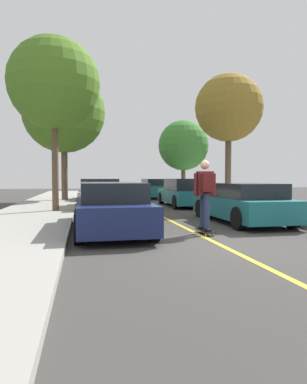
{
  "coord_description": "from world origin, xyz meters",
  "views": [
    {
      "loc": [
        -2.83,
        -7.06,
        1.42
      ],
      "look_at": [
        0.07,
        7.11,
        0.83
      ],
      "focal_mm": 32.11,
      "sensor_mm": 36.0,
      "label": 1
    }
  ],
  "objects_px": {
    "parked_car_left_nearest": "(111,207)",
    "street_tree_right_nearest": "(229,108)",
    "parked_car_right_far": "(155,188)",
    "street_tree_right_near": "(183,146)",
    "skateboard": "(205,231)",
    "parked_car_left_far": "(95,191)",
    "parked_car_right_near": "(184,193)",
    "parked_car_right_nearest": "(242,203)",
    "street_tree_left_nearest": "(54,84)",
    "street_tree_left_near": "(64,112)",
    "parked_car_left_near": "(99,195)",
    "skateboarder": "(205,190)"
  },
  "relations": [
    {
      "from": "parked_car_left_far",
      "to": "street_tree_right_nearest",
      "type": "relative_size",
      "value": 0.7
    },
    {
      "from": "parked_car_left_far",
      "to": "parked_car_right_near",
      "type": "height_order",
      "value": "parked_car_right_near"
    },
    {
      "from": "parked_car_right_near",
      "to": "street_tree_right_nearest",
      "type": "height_order",
      "value": "street_tree_right_nearest"
    },
    {
      "from": "parked_car_left_near",
      "to": "street_tree_left_near",
      "type": "bearing_deg",
      "value": 108.13
    },
    {
      "from": "street_tree_left_nearest",
      "to": "street_tree_right_nearest",
      "type": "bearing_deg",
      "value": 9.15
    },
    {
      "from": "parked_car_left_near",
      "to": "parked_car_right_near",
      "type": "distance_m",
      "value": 4.41
    },
    {
      "from": "skateboard",
      "to": "street_tree_right_nearest",
      "type": "bearing_deg",
      "value": 62.03
    },
    {
      "from": "parked_car_right_far",
      "to": "street_tree_right_near",
      "type": "relative_size",
      "value": 0.83
    },
    {
      "from": "parked_car_right_nearest",
      "to": "skateboarder",
      "type": "bearing_deg",
      "value": -134.77
    },
    {
      "from": "street_tree_left_nearest",
      "to": "street_tree_right_nearest",
      "type": "distance_m",
      "value": 7.92
    },
    {
      "from": "street_tree_left_near",
      "to": "street_tree_left_nearest",
      "type": "bearing_deg",
      "value": -90.0
    },
    {
      "from": "skateboard",
      "to": "parked_car_right_near",
      "type": "bearing_deg",
      "value": 76.85
    },
    {
      "from": "street_tree_right_near",
      "to": "skateboard",
      "type": "xyz_separation_m",
      "value": [
        -3.74,
        -14.46,
        -3.55
      ]
    },
    {
      "from": "parked_car_left_far",
      "to": "street_tree_right_nearest",
      "type": "distance_m",
      "value": 9.26
    },
    {
      "from": "parked_car_left_near",
      "to": "street_tree_left_nearest",
      "type": "bearing_deg",
      "value": -140.72
    },
    {
      "from": "parked_car_left_far",
      "to": "street_tree_left_nearest",
      "type": "distance_m",
      "value": 8.47
    },
    {
      "from": "parked_car_left_far",
      "to": "parked_car_right_nearest",
      "type": "height_order",
      "value": "parked_car_left_far"
    },
    {
      "from": "street_tree_left_nearest",
      "to": "skateboard",
      "type": "height_order",
      "value": "street_tree_left_nearest"
    },
    {
      "from": "street_tree_right_nearest",
      "to": "parked_car_right_near",
      "type": "bearing_deg",
      "value": 142.69
    },
    {
      "from": "parked_car_left_nearest",
      "to": "skateboard",
      "type": "bearing_deg",
      "value": -21.26
    },
    {
      "from": "skateboarder",
      "to": "parked_car_left_far",
      "type": "bearing_deg",
      "value": 100.16
    },
    {
      "from": "street_tree_left_near",
      "to": "parked_car_left_near",
      "type": "bearing_deg",
      "value": -71.87
    },
    {
      "from": "parked_car_right_nearest",
      "to": "street_tree_right_near",
      "type": "relative_size",
      "value": 0.87
    },
    {
      "from": "parked_car_left_far",
      "to": "skateboarder",
      "type": "relative_size",
      "value": 2.46
    },
    {
      "from": "street_tree_right_nearest",
      "to": "skateboarder",
      "type": "relative_size",
      "value": 3.5
    },
    {
      "from": "parked_car_right_near",
      "to": "parked_car_left_far",
      "type": "bearing_deg",
      "value": 134.12
    },
    {
      "from": "parked_car_left_far",
      "to": "street_tree_right_near",
      "type": "xyz_separation_m",
      "value": [
        6.03,
        1.67,
        3.0
      ]
    },
    {
      "from": "street_tree_right_nearest",
      "to": "street_tree_left_near",
      "type": "bearing_deg",
      "value": 144.26
    },
    {
      "from": "street_tree_right_nearest",
      "to": "parked_car_left_near",
      "type": "bearing_deg",
      "value": 178.15
    },
    {
      "from": "skateboard",
      "to": "skateboarder",
      "type": "height_order",
      "value": "skateboarder"
    },
    {
      "from": "parked_car_right_nearest",
      "to": "parked_car_right_near",
      "type": "height_order",
      "value": "parked_car_right_near"
    },
    {
      "from": "parked_car_right_far",
      "to": "street_tree_right_near",
      "type": "bearing_deg",
      "value": -29.3
    },
    {
      "from": "parked_car_left_nearest",
      "to": "street_tree_right_nearest",
      "type": "height_order",
      "value": "street_tree_right_nearest"
    },
    {
      "from": "street_tree_left_near",
      "to": "skateboarder",
      "type": "height_order",
      "value": "street_tree_left_near"
    },
    {
      "from": "street_tree_right_near",
      "to": "skateboarder",
      "type": "height_order",
      "value": "street_tree_right_near"
    },
    {
      "from": "parked_car_right_nearest",
      "to": "street_tree_left_nearest",
      "type": "distance_m",
      "value": 8.42
    },
    {
      "from": "parked_car_left_far",
      "to": "parked_car_right_near",
      "type": "relative_size",
      "value": 0.92
    },
    {
      "from": "parked_car_left_nearest",
      "to": "street_tree_right_nearest",
      "type": "xyz_separation_m",
      "value": [
        6.03,
        6.14,
        4.04
      ]
    },
    {
      "from": "street_tree_right_nearest",
      "to": "skateboard",
      "type": "relative_size",
      "value": 7.31
    },
    {
      "from": "parked_car_left_nearest",
      "to": "parked_car_right_nearest",
      "type": "distance_m",
      "value": 4.39
    },
    {
      "from": "street_tree_left_near",
      "to": "skateboard",
      "type": "relative_size",
      "value": 8.96
    },
    {
      "from": "street_tree_left_near",
      "to": "street_tree_right_nearest",
      "type": "height_order",
      "value": "street_tree_left_near"
    },
    {
      "from": "parked_car_left_nearest",
      "to": "parked_car_right_nearest",
      "type": "height_order",
      "value": "parked_car_left_nearest"
    },
    {
      "from": "street_tree_left_nearest",
      "to": "street_tree_left_near",
      "type": "xyz_separation_m",
      "value": [
        -0.0,
        6.88,
        0.21
      ]
    },
    {
      "from": "parked_car_left_near",
      "to": "street_tree_left_near",
      "type": "height_order",
      "value": "street_tree_left_near"
    },
    {
      "from": "parked_car_left_nearest",
      "to": "parked_car_right_near",
      "type": "bearing_deg",
      "value": 60.42
    },
    {
      "from": "parked_car_right_nearest",
      "to": "parked_car_right_far",
      "type": "bearing_deg",
      "value": 90.0
    },
    {
      "from": "parked_car_right_nearest",
      "to": "street_tree_right_nearest",
      "type": "bearing_deg",
      "value": 70.78
    },
    {
      "from": "parked_car_left_far",
      "to": "street_tree_right_near",
      "type": "relative_size",
      "value": 0.83
    },
    {
      "from": "parked_car_left_near",
      "to": "skateboarder",
      "type": "relative_size",
      "value": 2.35
    }
  ]
}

